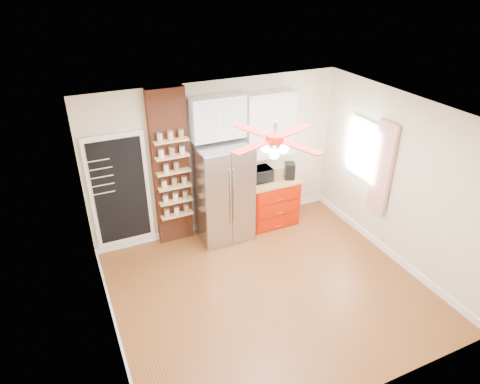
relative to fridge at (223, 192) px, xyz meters
name	(u,v)px	position (x,y,z in m)	size (l,w,h in m)	color
floor	(269,290)	(0.05, -1.63, -0.88)	(4.50, 4.50, 0.00)	brown
ceiling	(276,117)	(0.05, -1.63, 1.83)	(4.50, 4.50, 0.00)	white
wall_back	(217,158)	(0.05, 0.37, 0.48)	(4.50, 0.02, 2.70)	beige
wall_front	(369,309)	(0.05, -3.63, 0.48)	(4.50, 0.02, 2.70)	beige
wall_left	(101,255)	(-2.20, -1.63, 0.48)	(0.02, 4.00, 2.70)	beige
wall_right	(400,182)	(2.30, -1.63, 0.48)	(0.02, 4.00, 2.70)	beige
chalkboard	(120,191)	(-1.65, 0.33, 0.23)	(0.95, 0.05, 1.95)	white
brick_pillar	(171,169)	(-0.80, 0.29, 0.48)	(0.60, 0.16, 2.70)	brown
fridge	(223,192)	(0.00, 0.00, 0.00)	(0.90, 0.70, 1.75)	#ADADB2
upper_glass_cabinet	(217,117)	(0.00, 0.20, 1.27)	(0.90, 0.35, 0.70)	white
red_cabinet	(271,201)	(0.97, 0.05, -0.42)	(0.94, 0.64, 0.90)	#AE1600
upper_shelf_unit	(269,125)	(0.97, 0.22, 1.00)	(0.90, 0.30, 1.15)	white
window	(363,149)	(2.28, -0.73, 0.68)	(0.04, 0.75, 1.05)	white
curtain	(382,168)	(2.23, -1.28, 0.57)	(0.06, 0.40, 1.55)	red
ceiling_fan	(275,139)	(0.05, -1.63, 1.55)	(1.40, 1.40, 0.44)	silver
toaster_oven	(259,175)	(0.72, 0.08, 0.15)	(0.44, 0.30, 0.25)	black
coffee_maker	(289,171)	(1.27, -0.04, 0.17)	(0.17, 0.20, 0.30)	black
canister_left	(292,175)	(1.31, -0.09, 0.10)	(0.09, 0.09, 0.15)	#B00914
canister_right	(288,172)	(1.31, 0.07, 0.10)	(0.10, 0.10, 0.15)	#A82F09
pantry_jar_oats	(166,169)	(-0.92, 0.12, 0.57)	(0.09, 0.09, 0.15)	beige
pantry_jar_beans	(176,167)	(-0.75, 0.14, 0.57)	(0.08, 0.08, 0.14)	olive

